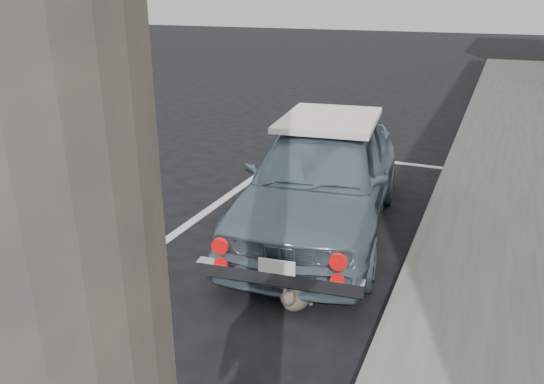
% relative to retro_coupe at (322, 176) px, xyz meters
% --- Properties ---
extents(pline_front, '(3.00, 0.12, 0.01)m').
position_rel_retro_coupe_xyz_m(pline_front, '(-0.15, 3.06, -0.68)').
color(pline_front, silver).
rests_on(pline_front, ground).
extents(pline_side, '(0.12, 7.00, 0.01)m').
position_rel_retro_coupe_xyz_m(pline_side, '(-1.55, -0.44, -0.68)').
color(pline_side, silver).
rests_on(pline_side, ground).
extents(retro_coupe, '(2.06, 4.13, 1.35)m').
position_rel_retro_coupe_xyz_m(retro_coupe, '(0.00, 0.00, 0.00)').
color(retro_coupe, slate).
rests_on(retro_coupe, ground).
extents(cat, '(0.30, 0.51, 0.28)m').
position_rel_retro_coupe_xyz_m(cat, '(0.36, -1.78, -0.55)').
color(cat, '#66584E').
rests_on(cat, ground).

